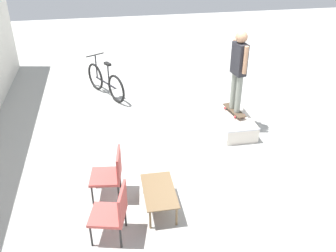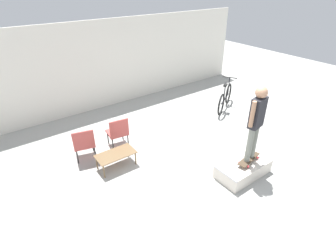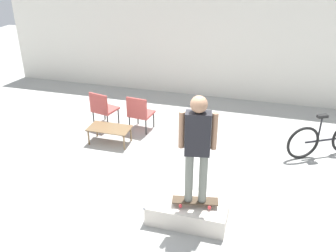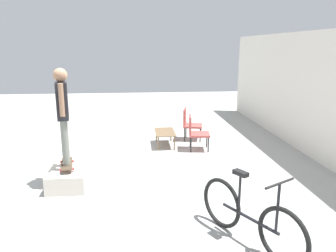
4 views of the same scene
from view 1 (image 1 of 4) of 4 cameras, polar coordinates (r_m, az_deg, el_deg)
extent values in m
plane|color=#A8A8A3|center=(7.78, 6.84, -4.42)|extent=(24.00, 24.00, 0.00)
cube|color=silver|center=(8.66, 9.95, 0.49)|extent=(1.30, 0.71, 0.34)
cylinder|color=#B7B7BC|center=(8.05, 11.52, -0.68)|extent=(0.05, 0.71, 0.05)
cube|color=#473828|center=(8.64, 10.06, 2.39)|extent=(0.77, 0.34, 0.02)
cylinder|color=red|center=(8.78, 8.65, 2.71)|extent=(0.06, 0.04, 0.05)
cylinder|color=red|center=(8.89, 9.95, 2.95)|extent=(0.06, 0.04, 0.05)
cylinder|color=red|center=(8.43, 10.14, 1.37)|extent=(0.06, 0.04, 0.05)
cylinder|color=red|center=(8.54, 11.47, 1.62)|extent=(0.06, 0.04, 0.05)
cylinder|color=gray|center=(8.36, 10.69, 4.75)|extent=(0.13, 0.13, 0.87)
cylinder|color=gray|center=(8.53, 9.97, 5.35)|extent=(0.13, 0.13, 0.87)
cube|color=#232328|center=(8.16, 10.82, 10.01)|extent=(0.41, 0.26, 0.69)
cylinder|color=#A87A5B|center=(7.95, 11.72, 9.78)|extent=(0.09, 0.09, 0.58)
cylinder|color=#A87A5B|center=(8.34, 10.03, 10.89)|extent=(0.09, 0.09, 0.58)
sphere|color=#A87A5B|center=(8.01, 11.15, 13.17)|extent=(0.25, 0.25, 0.25)
cube|color=brown|center=(6.24, -1.36, -9.81)|extent=(0.96, 0.52, 0.02)
cylinder|color=brown|center=(6.07, 1.32, -13.55)|extent=(0.04, 0.04, 0.37)
cylinder|color=brown|center=(6.71, -0.11, -8.57)|extent=(0.04, 0.04, 0.37)
cylinder|color=brown|center=(6.03, -2.73, -14.02)|extent=(0.04, 0.04, 0.37)
cylinder|color=brown|center=(6.67, -3.72, -8.94)|extent=(0.04, 0.04, 0.37)
cylinder|color=black|center=(6.17, -10.64, -13.21)|extent=(0.03, 0.03, 0.39)
cylinder|color=black|center=(5.87, -11.63, -16.12)|extent=(0.03, 0.03, 0.39)
cylinder|color=black|center=(6.08, -6.50, -13.53)|extent=(0.03, 0.03, 0.39)
cylinder|color=black|center=(5.78, -7.23, -16.51)|extent=(0.03, 0.03, 0.39)
cube|color=#B74C47|center=(5.82, -9.18, -13.26)|extent=(0.63, 0.63, 0.05)
cube|color=#B74C47|center=(5.60, -6.95, -11.52)|extent=(0.51, 0.16, 0.47)
cylinder|color=black|center=(6.88, -10.98, -7.98)|extent=(0.03, 0.03, 0.39)
cylinder|color=black|center=(6.54, -11.44, -10.35)|extent=(0.03, 0.03, 0.39)
cylinder|color=black|center=(6.83, -7.30, -7.95)|extent=(0.03, 0.03, 0.39)
cylinder|color=black|center=(6.49, -7.54, -10.34)|extent=(0.03, 0.03, 0.39)
cube|color=#B74C47|center=(6.54, -9.47, -7.62)|extent=(0.58, 0.58, 0.05)
cube|color=#B74C47|center=(6.37, -7.51, -5.76)|extent=(0.52, 0.10, 0.47)
torus|color=black|center=(10.65, -11.00, 7.40)|extent=(0.68, 0.42, 0.75)
torus|color=black|center=(9.79, -7.89, 5.62)|extent=(0.68, 0.42, 0.75)
cylinder|color=black|center=(10.22, -9.50, 6.55)|extent=(0.86, 0.51, 0.04)
cylinder|color=black|center=(9.96, -9.06, 7.68)|extent=(0.04, 0.04, 0.55)
cube|color=black|center=(9.85, -9.20, 9.33)|extent=(0.24, 0.19, 0.06)
cylinder|color=black|center=(10.45, -10.88, 8.89)|extent=(0.04, 0.04, 0.66)
cylinder|color=black|center=(10.34, -11.05, 10.59)|extent=(0.28, 0.47, 0.03)
camera|label=2|loc=(6.28, 57.75, 15.31)|focal=28.00mm
camera|label=3|loc=(11.07, 36.90, 23.96)|focal=40.00mm
camera|label=4|loc=(13.47, -4.12, 22.45)|focal=35.00mm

